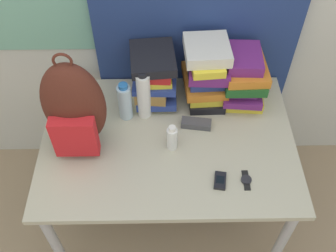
{
  "coord_description": "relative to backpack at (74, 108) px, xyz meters",
  "views": [
    {
      "loc": [
        -0.02,
        -0.76,
        2.25
      ],
      "look_at": [
        0.0,
        0.43,
        0.83
      ],
      "focal_mm": 42.0,
      "sensor_mm": 36.0,
      "label": 1
    }
  ],
  "objects": [
    {
      "name": "sunglasses_case",
      "position": [
        0.56,
        0.08,
        -0.21
      ],
      "size": [
        0.16,
        0.08,
        0.04
      ],
      "color": "#47474C",
      "rests_on": "desk"
    },
    {
      "name": "wristwatch",
      "position": [
        0.77,
        -0.24,
        -0.23
      ],
      "size": [
        0.05,
        0.11,
        0.01
      ],
      "color": "black",
      "rests_on": "desk"
    },
    {
      "name": "desk",
      "position": [
        0.42,
        0.0,
        -0.31
      ],
      "size": [
        1.24,
        0.87,
        0.73
      ],
      "color": "#B7B299",
      "rests_on": "ground_plane"
    },
    {
      "name": "sports_bottle",
      "position": [
        0.3,
        0.17,
        -0.09
      ],
      "size": [
        0.07,
        0.07,
        0.29
      ],
      "color": "white",
      "rests_on": "desk"
    },
    {
      "name": "backpack",
      "position": [
        0.0,
        0.0,
        0.0
      ],
      "size": [
        0.29,
        0.22,
        0.54
      ],
      "color": "#512319",
      "rests_on": "desk"
    },
    {
      "name": "book_stack_right",
      "position": [
        0.81,
        0.28,
        -0.09
      ],
      "size": [
        0.24,
        0.3,
        0.29
      ],
      "color": "yellow",
      "rests_on": "desk"
    },
    {
      "name": "sunscreen_bottle",
      "position": [
        0.44,
        -0.05,
        -0.16
      ],
      "size": [
        0.05,
        0.05,
        0.15
      ],
      "color": "white",
      "rests_on": "desk"
    },
    {
      "name": "book_stack_left",
      "position": [
        0.35,
        0.29,
        -0.08
      ],
      "size": [
        0.24,
        0.28,
        0.29
      ],
      "color": "yellow",
      "rests_on": "desk"
    },
    {
      "name": "cell_phone",
      "position": [
        0.65,
        -0.25,
        -0.22
      ],
      "size": [
        0.07,
        0.1,
        0.02
      ],
      "color": "black",
      "rests_on": "desk"
    },
    {
      "name": "water_bottle",
      "position": [
        0.21,
        0.16,
        -0.13
      ],
      "size": [
        0.07,
        0.07,
        0.22
      ],
      "color": "silver",
      "rests_on": "desk"
    },
    {
      "name": "book_stack_center",
      "position": [
        0.62,
        0.29,
        -0.06
      ],
      "size": [
        0.24,
        0.29,
        0.35
      ],
      "color": "black",
      "rests_on": "desk"
    }
  ]
}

